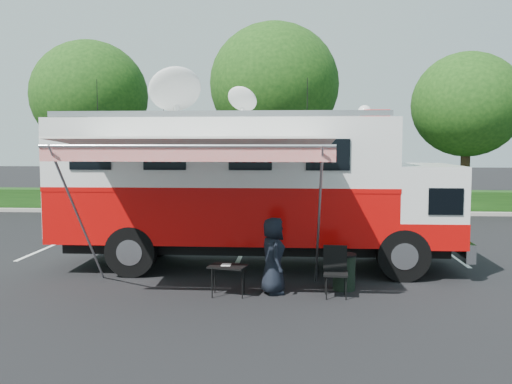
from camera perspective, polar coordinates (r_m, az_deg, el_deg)
ground_plane at (r=14.79m, az=-0.14°, el=-7.52°), size 120.00×120.00×0.00m
back_border at (r=27.36m, az=4.24°, el=8.75°), size 60.00×6.14×8.87m
stall_lines at (r=17.76m, az=-1.06°, el=-5.39°), size 24.12×5.50×0.01m
command_truck at (r=14.49m, az=-0.48°, el=0.54°), size 10.11×2.78×4.86m
awning at (r=11.69m, az=-6.04°, el=4.60°), size 5.52×2.84×3.33m
person at (r=12.31m, az=1.72°, el=-10.10°), size 0.68×0.89×1.63m
folding_table at (r=12.00m, az=-2.80°, el=-7.56°), size 0.86×0.70×0.65m
folding_chair at (r=12.10m, az=7.95°, el=-7.38°), size 0.54×0.56×1.05m
trash_bin at (r=12.66m, az=8.80°, el=-7.87°), size 0.53×0.53×0.79m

